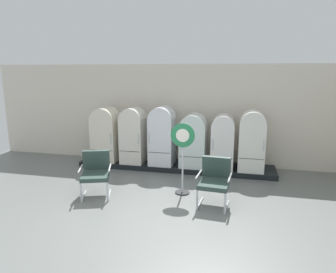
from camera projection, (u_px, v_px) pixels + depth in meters
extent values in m
cube|color=slate|center=(143.00, 218.00, 5.72)|extent=(12.00, 10.00, 0.05)
cube|color=silver|center=(180.00, 114.00, 8.90)|extent=(11.76, 0.12, 2.87)
cube|color=#47443F|center=(180.00, 77.00, 8.67)|extent=(11.76, 0.07, 0.06)
cube|color=black|center=(175.00, 166.00, 8.58)|extent=(5.42, 0.95, 0.13)
cube|color=silver|center=(106.00, 140.00, 8.80)|extent=(0.70, 0.69, 1.18)
cylinder|color=silver|center=(106.00, 120.00, 8.67)|extent=(0.70, 0.67, 0.70)
cube|color=#383838|center=(102.00, 150.00, 8.51)|extent=(0.65, 0.01, 0.01)
cylinder|color=silver|center=(111.00, 138.00, 8.36)|extent=(0.02, 0.02, 0.28)
cube|color=silver|center=(133.00, 141.00, 8.58)|extent=(0.64, 0.63, 1.24)
cylinder|color=silver|center=(133.00, 119.00, 8.45)|extent=(0.64, 0.61, 0.64)
cube|color=#383838|center=(130.00, 151.00, 8.33)|extent=(0.59, 0.01, 0.01)
cylinder|color=silver|center=(138.00, 139.00, 8.18)|extent=(0.02, 0.02, 0.28)
cube|color=silver|center=(162.00, 141.00, 8.42)|extent=(0.65, 0.68, 1.28)
cylinder|color=silver|center=(162.00, 119.00, 8.29)|extent=(0.65, 0.66, 0.65)
cube|color=#383838|center=(159.00, 153.00, 8.14)|extent=(0.60, 0.01, 0.01)
cylinder|color=silver|center=(149.00, 138.00, 8.11)|extent=(0.02, 0.02, 0.28)
cube|color=silver|center=(193.00, 146.00, 8.26)|extent=(0.68, 0.69, 1.09)
cylinder|color=silver|center=(194.00, 127.00, 8.14)|extent=(0.68, 0.67, 0.68)
cube|color=#383838|center=(191.00, 157.00, 7.97)|extent=(0.63, 0.01, 0.01)
cylinder|color=silver|center=(181.00, 144.00, 7.95)|extent=(0.02, 0.02, 0.28)
cube|color=white|center=(223.00, 147.00, 8.07)|extent=(0.59, 0.67, 1.14)
cylinder|color=white|center=(223.00, 126.00, 7.95)|extent=(0.59, 0.65, 0.59)
cube|color=#383838|center=(222.00, 158.00, 7.79)|extent=(0.54, 0.01, 0.01)
cylinder|color=silver|center=(213.00, 145.00, 7.76)|extent=(0.02, 0.02, 0.28)
cube|color=white|center=(251.00, 147.00, 7.91)|extent=(0.65, 0.69, 1.23)
cylinder|color=white|center=(253.00, 124.00, 7.78)|extent=(0.65, 0.67, 0.65)
cube|color=#383838|center=(251.00, 159.00, 7.63)|extent=(0.60, 0.01, 0.01)
cylinder|color=silver|center=(263.00, 145.00, 7.48)|extent=(0.02, 0.02, 0.28)
cylinder|color=silver|center=(84.00, 196.00, 6.63)|extent=(0.24, 0.59, 0.04)
cylinder|color=silver|center=(81.00, 193.00, 6.31)|extent=(0.05, 0.05, 0.39)
cylinder|color=silver|center=(109.00, 195.00, 6.69)|extent=(0.24, 0.59, 0.04)
cylinder|color=silver|center=(108.00, 191.00, 6.37)|extent=(0.05, 0.05, 0.39)
cube|color=#2C403A|center=(96.00, 176.00, 6.57)|extent=(0.73, 0.72, 0.09)
cube|color=#2C403A|center=(96.00, 160.00, 6.79)|extent=(0.61, 0.35, 0.48)
cylinder|color=silver|center=(80.00, 169.00, 6.50)|extent=(0.20, 0.49, 0.04)
cylinder|color=silver|center=(110.00, 168.00, 6.56)|extent=(0.20, 0.49, 0.04)
cylinder|color=silver|center=(200.00, 203.00, 6.26)|extent=(0.09, 0.61, 0.04)
cylinder|color=silver|center=(197.00, 200.00, 5.95)|extent=(0.04, 0.04, 0.39)
cylinder|color=silver|center=(226.00, 207.00, 6.10)|extent=(0.09, 0.61, 0.04)
cylinder|color=silver|center=(225.00, 203.00, 5.79)|extent=(0.04, 0.04, 0.39)
cube|color=#2C403A|center=(214.00, 185.00, 6.09)|extent=(0.63, 0.60, 0.09)
cube|color=#2C403A|center=(216.00, 167.00, 6.30)|extent=(0.59, 0.21, 0.48)
cylinder|color=silver|center=(199.00, 174.00, 6.14)|extent=(0.08, 0.50, 0.04)
cylinder|color=silver|center=(230.00, 177.00, 5.96)|extent=(0.08, 0.50, 0.04)
cylinder|color=#2D2D30|center=(182.00, 192.00, 6.84)|extent=(0.32, 0.32, 0.03)
cylinder|color=silver|center=(183.00, 164.00, 6.70)|extent=(0.04, 0.04, 1.30)
cylinder|color=#237448|center=(183.00, 135.00, 6.54)|extent=(0.53, 0.02, 0.53)
cylinder|color=white|center=(183.00, 135.00, 6.53)|extent=(0.29, 0.00, 0.29)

